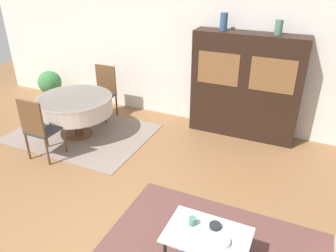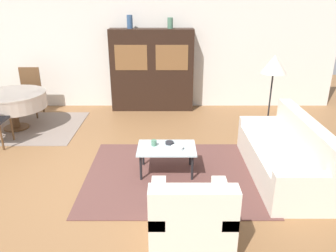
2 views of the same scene
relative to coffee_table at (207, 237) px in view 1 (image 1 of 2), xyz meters
name	(u,v)px [view 1 (image 1 of 2)]	position (x,y,z in m)	size (l,w,h in m)	color
ground_plane	(99,252)	(-1.11, -0.34, -0.37)	(14.00, 14.00, 0.00)	brown
wall_back	(208,53)	(-1.11, 3.29, 0.98)	(10.00, 0.06, 2.70)	silver
dining_rug	(82,133)	(-3.00, 1.82, -0.36)	(2.45, 1.80, 0.01)	gray
coffee_table	(207,237)	(0.00, 0.00, 0.00)	(0.85, 0.57, 0.40)	black
display_cabinet	(245,87)	(-0.34, 3.03, 0.55)	(1.85, 0.41, 1.83)	black
dining_table	(75,105)	(-3.02, 1.76, 0.22)	(1.30, 1.30, 0.73)	brown
dining_chair_near	(39,126)	(-3.02, 0.89, 0.21)	(0.44, 0.44, 1.03)	brown
dining_chair_far	(104,89)	(-3.02, 2.64, 0.21)	(0.44, 0.44, 1.03)	brown
cup	(192,221)	(-0.19, 0.07, 0.09)	(0.08, 0.08, 0.09)	#4C7A60
bowl	(221,241)	(0.15, -0.06, 0.07)	(0.18, 0.18, 0.05)	white
bowl_small	(215,226)	(0.04, 0.13, 0.06)	(0.12, 0.12, 0.04)	#232328
vase_tall	(224,22)	(-0.80, 3.03, 1.60)	(0.12, 0.12, 0.28)	#33517A
vase_short	(279,27)	(0.07, 3.03, 1.57)	(0.12, 0.12, 0.23)	#4C7A60
potted_plant	(50,85)	(-4.57, 2.81, 0.02)	(0.51, 0.51, 0.70)	#93664C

